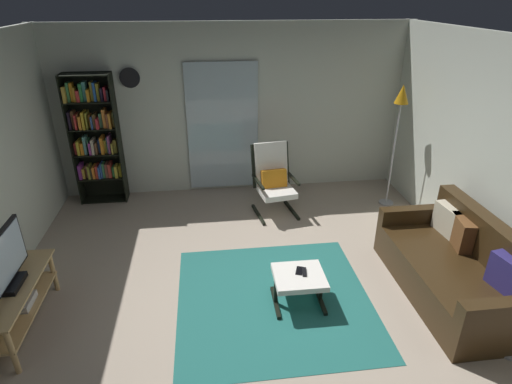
{
  "coord_description": "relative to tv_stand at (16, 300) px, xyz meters",
  "views": [
    {
      "loc": [
        -0.43,
        -3.49,
        2.98
      ],
      "look_at": [
        0.11,
        0.8,
        0.89
      ],
      "focal_mm": 29.34,
      "sensor_mm": 36.0,
      "label": 1
    }
  ],
  "objects": [
    {
      "name": "wall_back",
      "position": [
        2.3,
        3.01,
        0.97
      ],
      "size": [
        5.6,
        0.06,
        2.6
      ],
      "primitive_type": "cube",
      "color": "silver",
      "rests_on": "ground"
    },
    {
      "name": "area_rug",
      "position": [
        2.51,
        0.09,
        -0.33
      ],
      "size": [
        2.04,
        2.02,
        0.01
      ],
      "primitive_type": "cube",
      "color": "#236861",
      "rests_on": "ground"
    },
    {
      "name": "leather_sofa",
      "position": [
        4.47,
        -0.02,
        -0.02
      ],
      "size": [
        0.91,
        1.86,
        0.85
      ],
      "color": "#322210",
      "rests_on": "ground"
    },
    {
      "name": "cell_phone",
      "position": [
        2.77,
        0.07,
        0.04
      ],
      "size": [
        0.11,
        0.15,
        0.01
      ],
      "primitive_type": "cube",
      "rotation": [
        0.0,
        0.0,
        -0.34
      ],
      "color": "black",
      "rests_on": "ottoman"
    },
    {
      "name": "glass_door_panel",
      "position": [
        2.15,
        2.94,
        0.72
      ],
      "size": [
        1.1,
        0.01,
        2.0
      ],
      "primitive_type": "cube",
      "color": "silver"
    },
    {
      "name": "bookshelf_near_tv",
      "position": [
        0.25,
        2.79,
        0.72
      ],
      "size": [
        0.69,
        0.3,
        1.96
      ],
      "color": "black",
      "rests_on": "ground"
    },
    {
      "name": "tv_stand",
      "position": [
        0.0,
        0.0,
        0.0
      ],
      "size": [
        0.42,
        1.22,
        0.5
      ],
      "color": "tan",
      "rests_on": "ground"
    },
    {
      "name": "ottoman",
      "position": [
        2.75,
        0.02,
        -0.03
      ],
      "size": [
        0.52,
        0.48,
        0.36
      ],
      "color": "white",
      "rests_on": "ground"
    },
    {
      "name": "ground_plane",
      "position": [
        2.3,
        0.11,
        -0.33
      ],
      "size": [
        7.02,
        7.02,
        0.0
      ],
      "primitive_type": "plane",
      "color": "tan"
    },
    {
      "name": "lounge_armchair",
      "position": [
        2.82,
        2.09,
        0.21
      ],
      "size": [
        0.66,
        0.73,
        1.02
      ],
      "color": "black",
      "rests_on": "ground"
    },
    {
      "name": "tv_remote",
      "position": [
        2.81,
        0.04,
        0.04
      ],
      "size": [
        0.06,
        0.15,
        0.02
      ],
      "primitive_type": "cube",
      "rotation": [
        0.0,
        0.0,
        -0.18
      ],
      "color": "black",
      "rests_on": "ottoman"
    },
    {
      "name": "television",
      "position": [
        0.0,
        -0.01,
        0.42
      ],
      "size": [
        0.2,
        0.85,
        0.54
      ],
      "color": "black",
      "rests_on": "tv_stand"
    },
    {
      "name": "wall_clock",
      "position": [
        0.83,
        2.93,
        1.52
      ],
      "size": [
        0.29,
        0.03,
        0.29
      ],
      "color": "silver"
    },
    {
      "name": "floor_lamp_by_shelf",
      "position": [
        4.61,
        2.1,
        1.17
      ],
      "size": [
        0.22,
        0.22,
        1.83
      ],
      "color": "#A5A5AD",
      "rests_on": "ground"
    }
  ]
}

